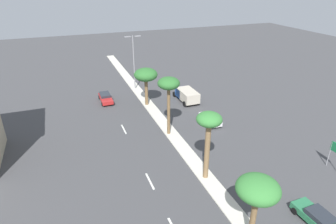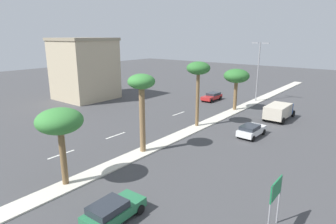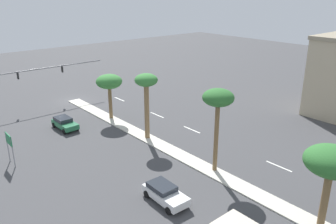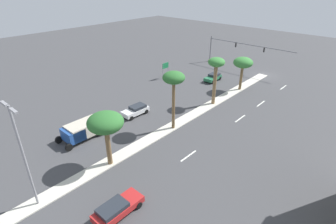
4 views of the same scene
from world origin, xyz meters
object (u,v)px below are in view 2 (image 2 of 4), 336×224
object	(u,v)px
palm_tree_left	(60,123)
sedan_red_outboard	(212,96)
sedan_green_trailing	(113,210)
sedan_white_far	(251,130)
commercial_building	(85,69)
street_lamp_far	(258,67)
directional_road_sign	(276,194)
palm_tree_rear	(198,71)
box_truck	(279,111)
palm_tree_leading	(142,88)
palm_tree_trailing	(236,77)

from	to	relation	value
palm_tree_left	sedan_red_outboard	size ratio (longest dim) A/B	1.28
sedan_green_trailing	sedan_white_far	size ratio (longest dim) A/B	0.96
commercial_building	street_lamp_far	world-z (taller)	commercial_building
directional_road_sign	street_lamp_far	xyz separation A→B (m)	(-13.92, 32.17, 3.56)
sedan_red_outboard	sedan_green_trailing	distance (m)	35.51
sedan_white_far	street_lamp_far	bearing A→B (deg)	110.29
palm_tree_rear	sedan_white_far	xyz separation A→B (m)	(6.76, 0.73, -6.22)
palm_tree_left	box_truck	size ratio (longest dim) A/B	1.01
palm_tree_leading	sedan_green_trailing	bearing A→B (deg)	-56.35
directional_road_sign	commercial_building	bearing A→B (deg)	158.40
palm_tree_left	street_lamp_far	world-z (taller)	street_lamp_far
palm_tree_leading	sedan_green_trailing	xyz separation A→B (m)	(5.97, -8.96, -5.58)
palm_tree_leading	street_lamp_far	size ratio (longest dim) A/B	0.76
palm_tree_leading	palm_tree_rear	bearing A→B (deg)	91.76
palm_tree_leading	sedan_green_trailing	size ratio (longest dim) A/B	1.87
sedan_red_outboard	sedan_white_far	bearing A→B (deg)	-46.56
commercial_building	sedan_white_far	size ratio (longest dim) A/B	2.56
sedan_green_trailing	sedan_white_far	xyz separation A→B (m)	(0.48, 19.79, 0.01)
palm_tree_leading	directional_road_sign	bearing A→B (deg)	-15.00
palm_tree_trailing	sedan_white_far	bearing A→B (deg)	-55.45
street_lamp_far	box_truck	bearing A→B (deg)	-52.63
street_lamp_far	box_truck	distance (m)	11.98
street_lamp_far	palm_tree_left	bearing A→B (deg)	-90.25
commercial_building	directional_road_sign	bearing A→B (deg)	-21.60
box_truck	palm_tree_leading	bearing A→B (deg)	-108.58
palm_tree_left	palm_tree_trailing	size ratio (longest dim) A/B	0.95
commercial_building	sedan_red_outboard	size ratio (longest dim) A/B	2.33
commercial_building	sedan_white_far	xyz separation A→B (m)	(31.55, -0.88, -4.62)
street_lamp_far	sedan_white_far	world-z (taller)	street_lamp_far
sedan_green_trailing	palm_tree_leading	bearing A→B (deg)	123.65
palm_tree_leading	box_truck	xyz separation A→B (m)	(6.62, 19.70, -5.10)
commercial_building	palm_tree_leading	xyz separation A→B (m)	(25.10, -11.71, 0.95)
box_truck	palm_tree_left	bearing A→B (deg)	-103.77
directional_road_sign	sedan_red_outboard	world-z (taller)	directional_road_sign
palm_tree_rear	box_truck	bearing A→B (deg)	54.16
palm_tree_left	palm_tree_rear	xyz separation A→B (m)	(-0.07, 18.39, 2.00)
directional_road_sign	palm_tree_left	xyz separation A→B (m)	(-14.08, -4.57, 2.62)
palm_tree_left	sedan_green_trailing	distance (m)	7.53
street_lamp_far	sedan_white_far	size ratio (longest dim) A/B	2.37
palm_tree_leading	palm_tree_rear	xyz separation A→B (m)	(-0.31, 10.10, 0.65)
palm_tree_rear	directional_road_sign	bearing A→B (deg)	-44.31
palm_tree_rear	box_truck	size ratio (longest dim) A/B	1.36
palm_tree_trailing	sedan_red_outboard	bearing A→B (deg)	148.00
palm_tree_leading	street_lamp_far	xyz separation A→B (m)	(-0.07, 28.46, -0.42)
box_truck	palm_tree_rear	bearing A→B (deg)	-125.84
palm_tree_trailing	palm_tree_rear	bearing A→B (deg)	-90.49
directional_road_sign	sedan_white_far	world-z (taller)	directional_road_sign
directional_road_sign	sedan_red_outboard	size ratio (longest dim) A/B	0.69
palm_tree_leading	palm_tree_trailing	bearing A→B (deg)	90.62
palm_tree_left	sedan_green_trailing	xyz separation A→B (m)	(6.20, -0.68, -4.22)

